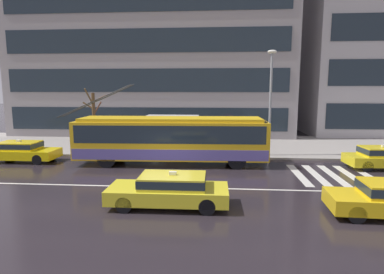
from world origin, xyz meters
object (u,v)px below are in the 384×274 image
(bus_shelter, at_px, (173,125))
(pedestrian_walking_past, at_px, (168,129))
(pedestrian_waiting_by_pole, at_px, (232,128))
(street_tree_bare, at_px, (94,117))
(trolleybus, at_px, (171,139))
(pedestrian_at_shelter, at_px, (176,127))
(taxi_oncoming_near, at_px, (170,189))
(street_lamp, at_px, (271,94))
(taxi_queued_behind_bus, at_px, (21,150))
(pedestrian_approaching_curb, at_px, (197,130))

(bus_shelter, bearing_deg, pedestrian_walking_past, -120.65)
(pedestrian_waiting_by_pole, height_order, street_tree_bare, street_tree_bare)
(trolleybus, relative_size, pedestrian_at_shelter, 6.45)
(bus_shelter, relative_size, pedestrian_at_shelter, 1.89)
(taxi_oncoming_near, height_order, pedestrian_walking_past, pedestrian_walking_past)
(taxi_oncoming_near, bearing_deg, pedestrian_walking_past, 99.17)
(pedestrian_walking_past, xyz_separation_m, street_tree_bare, (-5.85, 1.32, 0.73))
(pedestrian_waiting_by_pole, distance_m, street_tree_bare, 10.44)
(pedestrian_waiting_by_pole, xyz_separation_m, street_lamp, (2.39, -1.80, 2.50))
(trolleybus, height_order, taxi_oncoming_near, trolleybus)
(bus_shelter, distance_m, pedestrian_walking_past, 0.65)
(bus_shelter, height_order, street_lamp, street_lamp)
(taxi_queued_behind_bus, bearing_deg, taxi_oncoming_near, -33.57)
(pedestrian_approaching_curb, height_order, pedestrian_walking_past, pedestrian_approaching_curb)
(street_lamp, xyz_separation_m, street_tree_bare, (-12.80, 1.96, -1.75))
(bus_shelter, height_order, pedestrian_approaching_curb, bus_shelter)
(trolleybus, xyz_separation_m, pedestrian_at_shelter, (-0.29, 4.45, 0.16))
(pedestrian_walking_past, distance_m, street_tree_bare, 6.04)
(taxi_oncoming_near, bearing_deg, bus_shelter, 97.21)
(taxi_oncoming_near, bearing_deg, taxi_queued_behind_bus, 146.43)
(taxi_queued_behind_bus, height_order, pedestrian_waiting_by_pole, pedestrian_waiting_by_pole)
(bus_shelter, bearing_deg, pedestrian_waiting_by_pole, 8.78)
(trolleybus, xyz_separation_m, pedestrian_walking_past, (-0.70, 3.11, 0.15))
(pedestrian_approaching_curb, bearing_deg, bus_shelter, 162.13)
(street_lamp, bearing_deg, trolleybus, -158.46)
(trolleybus, xyz_separation_m, street_lamp, (6.26, 2.47, 2.64))
(trolleybus, height_order, street_lamp, street_lamp)
(taxi_queued_behind_bus, relative_size, street_lamp, 0.64)
(pedestrian_walking_past, height_order, street_lamp, street_lamp)
(taxi_queued_behind_bus, distance_m, pedestrian_approaching_curb, 11.46)
(pedestrian_approaching_curb, distance_m, pedestrian_walking_past, 2.07)
(taxi_oncoming_near, distance_m, pedestrian_approaching_curb, 10.17)
(street_lamp, bearing_deg, taxi_oncoming_near, -119.09)
(trolleybus, distance_m, street_lamp, 7.22)
(trolleybus, bearing_deg, street_lamp, 21.54)
(taxi_oncoming_near, xyz_separation_m, pedestrian_waiting_by_pole, (2.92, 11.34, 1.02))
(bus_shelter, distance_m, street_lamp, 7.10)
(taxi_oncoming_near, bearing_deg, pedestrian_approaching_curb, 87.59)
(pedestrian_walking_past, distance_m, street_lamp, 7.41)
(pedestrian_walking_past, bearing_deg, pedestrian_waiting_by_pole, 14.20)
(trolleybus, distance_m, street_tree_bare, 7.95)
(street_tree_bare, bearing_deg, bus_shelter, -7.60)
(taxi_oncoming_near, bearing_deg, pedestrian_at_shelter, 96.14)
(street_lamp, bearing_deg, pedestrian_walking_past, 174.72)
(taxi_queued_behind_bus, height_order, pedestrian_walking_past, pedestrian_walking_past)
(pedestrian_at_shelter, height_order, pedestrian_walking_past, pedestrian_at_shelter)
(trolleybus, distance_m, taxi_oncoming_near, 7.19)
(pedestrian_waiting_by_pole, height_order, street_lamp, street_lamp)
(pedestrian_walking_past, relative_size, pedestrian_waiting_by_pole, 0.99)
(taxi_queued_behind_bus, distance_m, pedestrian_at_shelter, 10.40)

